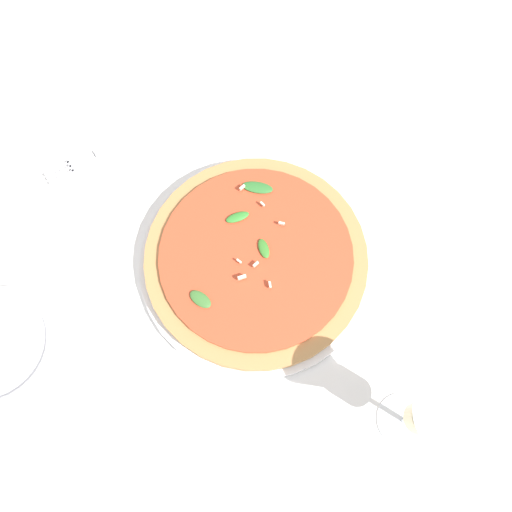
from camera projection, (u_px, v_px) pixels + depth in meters
ground_plane at (256, 239)px, 0.76m from camera, size 6.00×6.00×0.00m
pizza_arugula_main at (256, 259)px, 0.73m from camera, size 0.34×0.34×0.05m
wine_glass at (431, 417)px, 0.56m from camera, size 0.08×0.08×0.17m
napkin at (116, 145)px, 0.81m from camera, size 0.13×0.10×0.01m
fork at (111, 146)px, 0.80m from camera, size 0.22×0.04×0.00m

